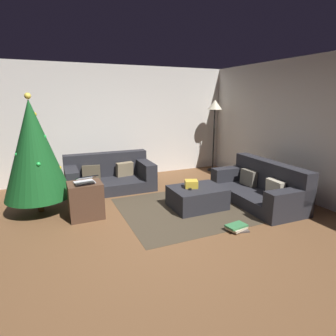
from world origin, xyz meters
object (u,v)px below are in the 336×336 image
tv_remote (190,188)px  side_table (86,200)px  laptop (85,181)px  couch_left (109,176)px  couch_right (261,187)px  corner_lamp (215,110)px  ottoman (197,197)px  book_stack (237,228)px  christmas_tree (34,150)px  gift_box (191,184)px

tv_remote → side_table: side_table is taller
laptop → couch_left: bearing=64.7°
couch_right → corner_lamp: size_ratio=1.00×
ottoman → book_stack: bearing=-84.6°
corner_lamp → tv_remote: bearing=-130.7°
christmas_tree → book_stack: (2.61, -1.93, -1.01)m
christmas_tree → side_table: bearing=-39.8°
tv_remote → side_table: bearing=-162.3°
christmas_tree → ottoman: bearing=-20.1°
christmas_tree → laptop: 1.02m
gift_box → christmas_tree: 2.65m
couch_left → corner_lamp: size_ratio=0.97×
gift_box → tv_remote: bearing=-130.5°
christmas_tree → couch_right: bearing=-17.3°
christmas_tree → book_stack: christmas_tree is taller
couch_left → laptop: bearing=65.7°
couch_left → book_stack: bearing=116.3°
book_stack → corner_lamp: size_ratio=0.19×
tv_remote → laptop: laptop is taller
side_table → couch_left: bearing=63.5°
couch_left → laptop: size_ratio=4.27×
christmas_tree → laptop: bearing=-42.2°
gift_box → corner_lamp: corner_lamp is taller
couch_left → corner_lamp: (2.83, 0.41, 1.29)m
couch_right → corner_lamp: bearing=-9.2°
laptop → ottoman: bearing=-9.2°
side_table → gift_box: bearing=-9.9°
christmas_tree → laptop: christmas_tree is taller
ottoman → gift_box: bearing=151.7°
ottoman → corner_lamp: bearing=51.5°
ottoman → laptop: (-1.83, 0.30, 0.45)m
laptop → corner_lamp: size_ratio=0.23×
corner_lamp → gift_box: bearing=-130.7°
side_table → book_stack: side_table is taller
side_table → corner_lamp: size_ratio=0.32×
christmas_tree → book_stack: 3.40m
christmas_tree → corner_lamp: size_ratio=1.07×
tv_remote → gift_box: bearing=79.4°
tv_remote → christmas_tree: christmas_tree is taller
laptop → gift_box: bearing=-8.1°
couch_left → gift_box: 1.96m
christmas_tree → laptop: size_ratio=4.71×
couch_left → corner_lamp: 3.14m
tv_remote → book_stack: 1.08m
couch_right → couch_left: bearing=53.2°
corner_lamp → christmas_tree: bearing=-164.4°
couch_left → ottoman: bearing=126.1°
couch_left → side_table: bearing=64.5°
couch_right → christmas_tree: size_ratio=0.94×
tv_remote → christmas_tree: (-2.36, 0.93, 0.68)m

